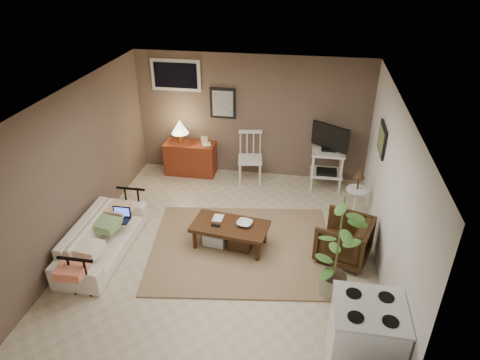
% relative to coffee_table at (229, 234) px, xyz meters
% --- Properties ---
extents(floor, '(5.00, 5.00, 0.00)m').
position_rel_coffee_table_xyz_m(floor, '(-0.05, 0.01, -0.24)').
color(floor, '#C1B293').
rests_on(floor, ground).
extents(art_back, '(0.50, 0.03, 0.60)m').
position_rel_coffee_table_xyz_m(art_back, '(-0.60, 2.48, 1.21)').
color(art_back, black).
extents(art_right, '(0.03, 0.60, 0.45)m').
position_rel_coffee_table_xyz_m(art_right, '(2.18, 1.06, 1.28)').
color(art_right, black).
extents(window, '(0.96, 0.03, 0.60)m').
position_rel_coffee_table_xyz_m(window, '(-1.50, 2.48, 1.71)').
color(window, silver).
extents(rug, '(3.03, 2.56, 0.03)m').
position_rel_coffee_table_xyz_m(rug, '(0.19, -0.02, -0.23)').
color(rug, '#8E6D52').
rests_on(rug, floor).
extents(coffee_table, '(1.21, 0.73, 0.43)m').
position_rel_coffee_table_xyz_m(coffee_table, '(0.00, 0.00, 0.00)').
color(coffee_table, '#3C1C10').
rests_on(coffee_table, floor).
extents(sofa, '(0.54, 1.86, 0.73)m').
position_rel_coffee_table_xyz_m(sofa, '(-1.85, -0.45, 0.12)').
color(sofa, silver).
rests_on(sofa, floor).
extents(sofa_pillows, '(0.36, 1.77, 0.12)m').
position_rel_coffee_table_xyz_m(sofa_pillows, '(-1.80, -0.67, 0.20)').
color(sofa_pillows, '#F3E5C9').
rests_on(sofa_pillows, sofa).
extents(sofa_end_rails, '(0.50, 1.86, 0.62)m').
position_rel_coffee_table_xyz_m(sofa_end_rails, '(-1.74, -0.45, 0.07)').
color(sofa_end_rails, black).
rests_on(sofa_end_rails, floor).
extents(laptop, '(0.29, 0.21, 0.19)m').
position_rel_coffee_table_xyz_m(laptop, '(-1.67, -0.14, 0.23)').
color(laptop, black).
rests_on(laptop, sofa).
extents(red_console, '(1.00, 0.44, 1.15)m').
position_rel_coffee_table_xyz_m(red_console, '(-1.25, 2.26, 0.16)').
color(red_console, maroon).
rests_on(red_console, floor).
extents(spindle_chair, '(0.51, 0.51, 1.00)m').
position_rel_coffee_table_xyz_m(spindle_chair, '(-0.01, 2.15, 0.23)').
color(spindle_chair, silver).
rests_on(spindle_chair, floor).
extents(tv_stand, '(0.66, 0.49, 1.27)m').
position_rel_coffee_table_xyz_m(tv_stand, '(1.46, 2.14, 0.43)').
color(tv_stand, silver).
rests_on(tv_stand, floor).
extents(side_table, '(0.35, 0.35, 0.94)m').
position_rel_coffee_table_xyz_m(side_table, '(1.94, 1.14, 0.34)').
color(side_table, silver).
rests_on(side_table, floor).
extents(armchair, '(0.86, 0.88, 0.73)m').
position_rel_coffee_table_xyz_m(armchair, '(1.70, 0.03, 0.12)').
color(armchair, '#321D0D').
rests_on(armchair, floor).
extents(potted_plant, '(0.39, 0.39, 1.55)m').
position_rel_coffee_table_xyz_m(potted_plant, '(1.55, -0.76, 0.58)').
color(potted_plant, gray).
rests_on(potted_plant, floor).
extents(stove, '(0.73, 0.68, 0.96)m').
position_rel_coffee_table_xyz_m(stove, '(1.83, -1.92, 0.24)').
color(stove, white).
rests_on(stove, floor).
extents(bowl, '(0.24, 0.10, 0.23)m').
position_rel_coffee_table_xyz_m(bowl, '(0.23, 0.03, 0.28)').
color(bowl, '#3C1C10').
rests_on(bowl, coffee_table).
extents(book_table, '(0.15, 0.02, 0.21)m').
position_rel_coffee_table_xyz_m(book_table, '(-0.28, 0.13, 0.27)').
color(book_table, '#3C1C10').
rests_on(book_table, coffee_table).
extents(book_console, '(0.16, 0.06, 0.21)m').
position_rel_coffee_table_xyz_m(book_console, '(-0.97, 2.23, 0.53)').
color(book_console, '#3C1C10').
rests_on(book_console, red_console).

